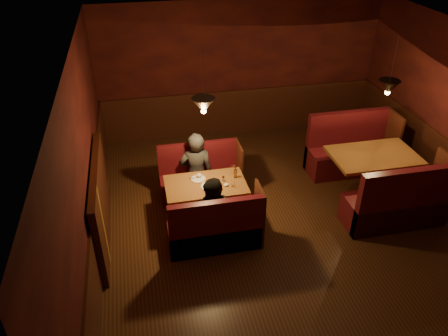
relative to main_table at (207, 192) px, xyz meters
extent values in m
cube|color=#412210|center=(1.28, -0.53, -0.54)|extent=(6.00, 7.00, 0.01)
cube|color=black|center=(1.28, -0.53, 2.37)|extent=(6.00, 7.00, 0.01)
cube|color=black|center=(1.28, 2.97, 0.92)|extent=(6.00, 0.01, 2.90)
cube|color=black|center=(-1.73, -0.53, 0.92)|extent=(0.01, 7.00, 2.90)
cube|color=#3F1C15|center=(1.28, 2.95, -0.03)|extent=(6.00, 0.04, 1.00)
cube|color=#3F1C15|center=(-1.70, -0.53, -0.03)|extent=(0.04, 7.00, 1.00)
cube|color=#3F1C15|center=(-1.64, -0.13, 0.12)|extent=(0.10, 2.20, 1.30)
cube|color=#A97C2A|center=(-1.59, -0.68, 0.12)|extent=(0.01, 0.12, 1.30)
cylinder|color=#333333|center=(-0.01, 0.00, 1.92)|extent=(0.01, 0.01, 0.80)
cone|color=black|center=(-0.01, 0.00, 1.52)|extent=(0.34, 0.34, 0.22)
sphere|color=#FFBF72|center=(-0.01, 0.00, 1.43)|extent=(0.08, 0.08, 0.08)
cylinder|color=#333333|center=(2.93, 0.08, 1.92)|extent=(0.01, 0.01, 0.80)
cone|color=black|center=(2.93, 0.08, 1.52)|extent=(0.34, 0.34, 0.22)
sphere|color=#FFBF72|center=(2.93, 0.08, 1.43)|extent=(0.08, 0.08, 0.08)
cube|color=brown|center=(-0.01, 0.00, 0.14)|extent=(1.29, 0.78, 0.05)
cylinder|color=#3F1C15|center=(-0.01, 0.00, -0.21)|extent=(0.13, 0.13, 0.64)
cylinder|color=#3F1C15|center=(-0.01, 0.00, -0.51)|extent=(0.52, 0.52, 0.04)
cylinder|color=silver|center=(0.02, -0.10, 0.17)|extent=(0.26, 0.26, 0.02)
cube|color=black|center=(0.00, -0.11, 0.19)|extent=(0.08, 0.07, 0.03)
ellipsoid|color=silver|center=(-0.03, -0.08, 0.20)|extent=(0.06, 0.06, 0.05)
cube|color=tan|center=(0.09, -0.18, 0.19)|extent=(0.07, 0.05, 0.03)
cylinder|color=silver|center=(-0.03, -0.15, 0.18)|extent=(0.10, 0.08, 0.01)
cylinder|color=silver|center=(-0.11, 0.15, 0.17)|extent=(0.24, 0.24, 0.01)
ellipsoid|color=beige|center=(-0.08, 0.21, 0.20)|extent=(0.09, 0.09, 0.05)
cube|color=silver|center=(-0.16, 0.17, 0.17)|extent=(0.18, 0.02, 0.00)
cylinder|color=white|center=(0.28, 0.02, 0.20)|extent=(0.05, 0.05, 0.08)
cylinder|color=white|center=(0.49, 0.23, 0.23)|extent=(0.07, 0.07, 0.14)
cylinder|color=white|center=(0.40, -0.16, 0.23)|extent=(0.07, 0.07, 0.14)
cylinder|color=#47230F|center=(0.50, 0.08, 0.23)|extent=(0.06, 0.06, 0.15)
cylinder|color=#47230F|center=(0.50, 0.08, 0.34)|extent=(0.02, 0.02, 0.06)
ellipsoid|color=white|center=(0.30, -0.13, 0.18)|extent=(0.10, 0.10, 0.04)
cube|color=#450D0E|center=(-0.01, 0.67, -0.32)|extent=(1.38, 0.51, 0.41)
cube|color=#450D0E|center=(-0.01, 0.86, -0.05)|extent=(1.38, 0.11, 0.97)
cube|color=#3F1C15|center=(0.70, 0.67, -0.05)|extent=(0.04, 0.51, 0.97)
cube|color=#450D0E|center=(-0.01, -0.67, -0.32)|extent=(1.38, 0.51, 0.41)
cube|color=#450D0E|center=(-0.01, -0.87, -0.05)|extent=(1.38, 0.11, 0.97)
cube|color=#3F1C15|center=(0.70, -0.67, -0.05)|extent=(0.04, 0.51, 0.97)
cube|color=brown|center=(2.93, 0.08, 0.27)|extent=(1.47, 0.94, 0.06)
cylinder|color=#3F1C15|center=(2.93, 0.08, -0.14)|extent=(0.15, 0.15, 0.77)
cylinder|color=#3F1C15|center=(2.93, 0.08, -0.51)|extent=(0.62, 0.62, 0.04)
cube|color=#450D0E|center=(2.93, 0.88, -0.28)|extent=(1.58, 0.61, 0.50)
cube|color=#450D0E|center=(2.93, 1.12, 0.05)|extent=(1.58, 0.13, 1.16)
cube|color=#3F1C15|center=(3.75, 0.88, 0.05)|extent=(0.04, 0.61, 1.16)
cube|color=#450D0E|center=(2.93, -0.73, -0.28)|extent=(1.58, 0.61, 0.50)
cube|color=#450D0E|center=(2.93, -0.96, 0.05)|extent=(1.58, 0.13, 1.16)
cube|color=#3F1C15|center=(3.75, -0.73, 0.05)|extent=(0.04, 0.61, 1.16)
imported|color=#343434|center=(-0.07, 0.66, 0.27)|extent=(0.61, 0.43, 1.61)
imported|color=black|center=(0.03, -0.58, 0.20)|extent=(0.84, 0.74, 1.46)
camera|label=1|loc=(-0.92, -5.68, 4.08)|focal=35.00mm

